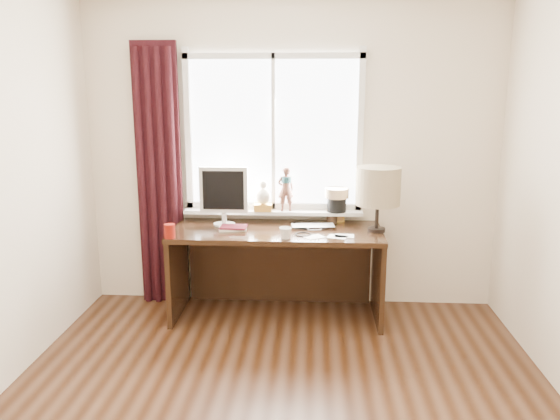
# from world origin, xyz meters

# --- Properties ---
(wall_back) EXTENTS (3.50, 0.00, 2.60)m
(wall_back) POSITION_xyz_m (0.00, 2.00, 1.30)
(wall_back) COLOR beige
(wall_back) RESTS_ON ground
(laptop) EXTENTS (0.37, 0.26, 0.03)m
(laptop) POSITION_xyz_m (0.20, 1.69, 0.76)
(laptop) COLOR silver
(laptop) RESTS_ON desk
(mug) EXTENTS (0.13, 0.12, 0.09)m
(mug) POSITION_xyz_m (-0.02, 1.36, 0.80)
(mug) COLOR white
(mug) RESTS_ON desk
(red_cup) EXTENTS (0.08, 0.08, 0.11)m
(red_cup) POSITION_xyz_m (-0.90, 1.33, 0.80)
(red_cup) COLOR maroon
(red_cup) RESTS_ON desk
(window) EXTENTS (1.52, 0.22, 1.40)m
(window) POSITION_xyz_m (-0.13, 1.95, 1.31)
(window) COLOR white
(window) RESTS_ON ground
(curtain) EXTENTS (0.38, 0.09, 2.25)m
(curtain) POSITION_xyz_m (-1.13, 1.91, 1.12)
(curtain) COLOR black
(curtain) RESTS_ON floor
(desk) EXTENTS (1.70, 0.70, 0.75)m
(desk) POSITION_xyz_m (-0.10, 1.73, 0.51)
(desk) COLOR black
(desk) RESTS_ON floor
(monitor) EXTENTS (0.40, 0.18, 0.49)m
(monitor) POSITION_xyz_m (-0.55, 1.75, 1.03)
(monitor) COLOR beige
(monitor) RESTS_ON desk
(notebook_stack) EXTENTS (0.24, 0.19, 0.03)m
(notebook_stack) POSITION_xyz_m (-0.45, 1.60, 0.77)
(notebook_stack) COLOR beige
(notebook_stack) RESTS_ON desk
(brush_holder) EXTENTS (0.09, 0.09, 0.25)m
(brush_holder) POSITION_xyz_m (0.35, 1.88, 0.81)
(brush_holder) COLOR black
(brush_holder) RESTS_ON desk
(icon_frame) EXTENTS (0.10, 0.04, 0.13)m
(icon_frame) POSITION_xyz_m (0.41, 1.91, 0.81)
(icon_frame) COLOR gold
(icon_frame) RESTS_ON desk
(table_lamp) EXTENTS (0.35, 0.35, 0.52)m
(table_lamp) POSITION_xyz_m (0.70, 1.62, 1.11)
(table_lamp) COLOR black
(table_lamp) RESTS_ON desk
(loose_papers) EXTENTS (0.41, 0.19, 0.00)m
(loose_papers) POSITION_xyz_m (0.34, 1.44, 0.75)
(loose_papers) COLOR white
(loose_papers) RESTS_ON desk
(desk_cables) EXTENTS (0.22, 0.50, 0.01)m
(desk_cables) POSITION_xyz_m (0.10, 1.64, 0.75)
(desk_cables) COLOR black
(desk_cables) RESTS_ON desk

